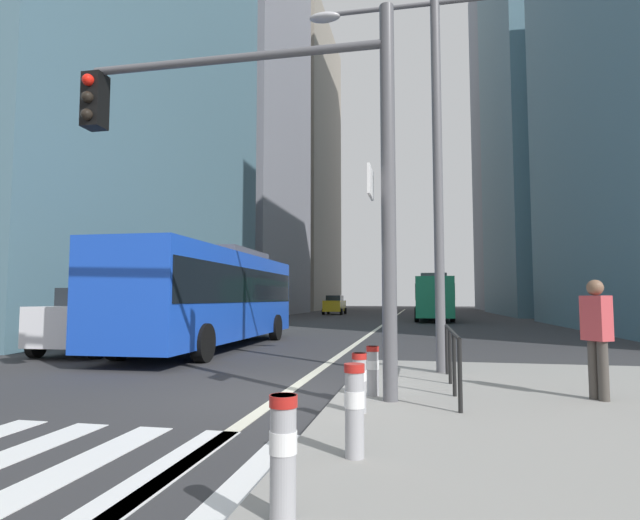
{
  "coord_description": "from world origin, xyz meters",
  "views": [
    {
      "loc": [
        2.31,
        -8.4,
        1.64
      ],
      "look_at": [
        -4.57,
        26.16,
        4.33
      ],
      "focal_mm": 28.32,
      "sensor_mm": 36.0,
      "label": 1
    }
  ],
  "objects": [
    {
      "name": "ground_plane",
      "position": [
        0.0,
        20.0,
        0.0
      ],
      "size": [
        160.0,
        160.0,
        0.0
      ],
      "primitive_type": "plane",
      "color": "#303033"
    },
    {
      "name": "crosswalk_stripes",
      "position": [
        -1.0,
        -4.0,
        0.01
      ],
      "size": [
        7.65,
        3.2,
        0.01
      ],
      "color": "silver",
      "rests_on": "ground"
    },
    {
      "name": "lane_centre_line",
      "position": [
        0.0,
        30.0,
        0.01
      ],
      "size": [
        0.2,
        80.0,
        0.01
      ],
      "primitive_type": "cube",
      "color": "beige",
      "rests_on": "ground"
    },
    {
      "name": "office_tower_left_mid",
      "position": [
        -16.0,
        40.95,
        19.39
      ],
      "size": [
        10.96,
        18.67,
        38.78
      ],
      "primitive_type": "cube",
      "color": "gray",
      "rests_on": "ground"
    },
    {
      "name": "office_tower_left_far",
      "position": [
        -16.0,
        65.49,
        22.02
      ],
      "size": [
        10.18,
        22.77,
        44.04
      ],
      "primitive_type": "cube",
      "color": "gray",
      "rests_on": "ground"
    },
    {
      "name": "office_tower_right_mid",
      "position": [
        17.0,
        46.28,
        28.54
      ],
      "size": [
        13.78,
        21.64,
        57.07
      ],
      "primitive_type": "cube",
      "color": "slate",
      "rests_on": "ground"
    },
    {
      "name": "office_tower_right_far",
      "position": [
        17.0,
        68.0,
        25.52
      ],
      "size": [
        12.18,
        16.79,
        51.05
      ],
      "primitive_type": "cube",
      "color": "slate",
      "rests_on": "ground"
    },
    {
      "name": "city_bus_blue_oncoming",
      "position": [
        -4.45,
        7.36,
        1.84
      ],
      "size": [
        2.84,
        11.05,
        3.4
      ],
      "color": "blue",
      "rests_on": "ground"
    },
    {
      "name": "sedan_white_oncoming",
      "position": [
        -7.28,
        5.37,
        0.99
      ],
      "size": [
        2.18,
        4.37,
        1.94
      ],
      "color": "silver",
      "rests_on": "ground"
    },
    {
      "name": "city_bus_red_receding",
      "position": [
        3.22,
        30.74,
        1.84
      ],
      "size": [
        2.73,
        11.23,
        3.4
      ],
      "color": "#198456",
      "rests_on": "ground"
    },
    {
      "name": "car_oncoming_mid",
      "position": [
        -6.38,
        42.99,
        0.99
      ],
      "size": [
        2.05,
        4.16,
        1.94
      ],
      "color": "gold",
      "rests_on": "ground"
    },
    {
      "name": "car_receding_near",
      "position": [
        3.59,
        58.31,
        0.99
      ],
      "size": [
        2.05,
        4.37,
        1.94
      ],
      "color": "black",
      "rests_on": "ground"
    },
    {
      "name": "traffic_signal_gantry",
      "position": [
        0.14,
        -0.88,
        4.07
      ],
      "size": [
        5.28,
        0.65,
        6.0
      ],
      "color": "#515156",
      "rests_on": "median_island"
    },
    {
      "name": "street_lamp_post",
      "position": [
        2.7,
        2.23,
        5.28
      ],
      "size": [
        5.5,
        0.32,
        8.0
      ],
      "color": "#56565B",
      "rests_on": "median_island"
    },
    {
      "name": "bollard_front",
      "position": [
        1.37,
        -5.0,
        0.61
      ],
      "size": [
        0.2,
        0.2,
        0.83
      ],
      "color": "#99999E",
      "rests_on": "median_island"
    },
    {
      "name": "bollard_left",
      "position": [
        1.68,
        -3.58,
        0.63
      ],
      "size": [
        0.2,
        0.2,
        0.87
      ],
      "color": "#99999E",
      "rests_on": "median_island"
    },
    {
      "name": "bollard_right",
      "position": [
        1.5,
        -1.7,
        0.58
      ],
      "size": [
        0.2,
        0.2,
        0.77
      ],
      "color": "#99999E",
      "rests_on": "median_island"
    },
    {
      "name": "bollard_back",
      "position": [
        1.57,
        -0.5,
        0.57
      ],
      "size": [
        0.2,
        0.2,
        0.75
      ],
      "color": "#99999E",
      "rests_on": "median_island"
    },
    {
      "name": "pedestrian_railing",
      "position": [
        2.8,
        0.25,
        0.85
      ],
      "size": [
        0.06,
        3.48,
        0.98
      ],
      "color": "black",
      "rests_on": "median_island"
    },
    {
      "name": "pedestrian_waiting",
      "position": [
        4.87,
        -0.2,
        1.14
      ],
      "size": [
        0.41,
        0.45,
        1.77
      ],
      "color": "#423D38",
      "rests_on": "median_island"
    }
  ]
}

